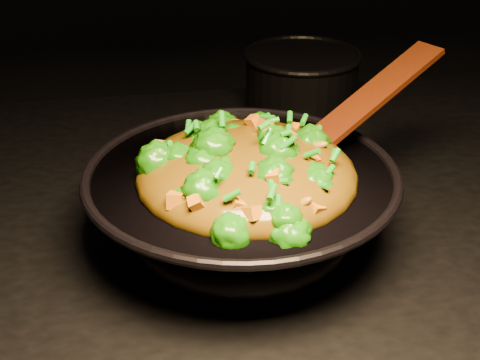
{
  "coord_description": "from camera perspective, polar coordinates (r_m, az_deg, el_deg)",
  "views": [
    {
      "loc": [
        -0.2,
        -0.77,
        1.39
      ],
      "look_at": [
        -0.08,
        -0.07,
        0.99
      ],
      "focal_mm": 50.0,
      "sensor_mm": 36.0,
      "label": 1
    }
  ],
  "objects": [
    {
      "name": "wok",
      "position": [
        0.83,
        0.11,
        -2.56
      ],
      "size": [
        0.47,
        0.47,
        0.1
      ],
      "primitive_type": null,
      "rotation": [
        0.0,
        0.0,
        -0.36
      ],
      "color": "black",
      "rests_on": "stovetop"
    },
    {
      "name": "spatula",
      "position": [
        0.87,
        10.03,
        6.06
      ],
      "size": [
        0.26,
        0.16,
        0.12
      ],
      "primitive_type": "cube",
      "rotation": [
        0.0,
        -0.38,
        0.48
      ],
      "color": "black",
      "rests_on": "wok"
    },
    {
      "name": "stir_fry",
      "position": [
        0.77,
        0.59,
        3.05
      ],
      "size": [
        0.33,
        0.33,
        0.09
      ],
      "primitive_type": null,
      "rotation": [
        0.0,
        0.0,
        -0.33
      ],
      "color": "#1E7208",
      "rests_on": "wok"
    },
    {
      "name": "back_pot",
      "position": [
        1.21,
        5.26,
        8.3
      ],
      "size": [
        0.25,
        0.25,
        0.11
      ],
      "primitive_type": "cylinder",
      "rotation": [
        0.0,
        0.0,
        0.32
      ],
      "color": "black",
      "rests_on": "stovetop"
    }
  ]
}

